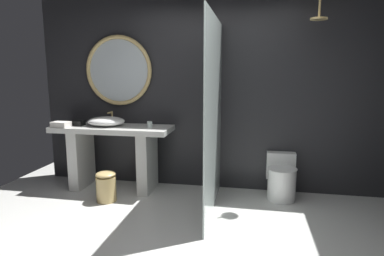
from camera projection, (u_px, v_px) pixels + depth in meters
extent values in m
cube|color=#232326|center=(209.00, 94.00, 4.38)|extent=(4.80, 0.10, 2.60)
cube|color=silver|center=(113.00, 129.00, 4.35)|extent=(1.60, 0.58, 0.07)
cube|color=silver|center=(82.00, 158.00, 4.51)|extent=(0.14, 0.49, 0.81)
cube|color=silver|center=(147.00, 162.00, 4.33)|extent=(0.14, 0.49, 0.81)
ellipsoid|color=white|center=(106.00, 121.00, 4.36)|extent=(0.51, 0.42, 0.13)
cylinder|color=tan|center=(112.00, 118.00, 4.54)|extent=(0.02, 0.02, 0.18)
cylinder|color=tan|center=(110.00, 113.00, 4.46)|extent=(0.02, 0.13, 0.02)
cylinder|color=silver|center=(150.00, 124.00, 4.25)|extent=(0.07, 0.07, 0.08)
cube|color=black|center=(78.00, 123.00, 4.40)|extent=(0.17, 0.13, 0.07)
torus|color=tan|center=(118.00, 71.00, 4.47)|extent=(0.97, 0.06, 0.97)
cylinder|color=#B2BCC1|center=(119.00, 71.00, 4.48)|extent=(0.88, 0.01, 0.88)
cube|color=silver|center=(214.00, 117.00, 3.63)|extent=(0.02, 1.47, 2.20)
cylinder|color=tan|center=(320.00, 4.00, 3.60)|extent=(0.02, 0.02, 0.30)
cylinder|color=tan|center=(319.00, 19.00, 3.62)|extent=(0.19, 0.19, 0.02)
cylinder|color=white|center=(282.00, 184.00, 4.04)|extent=(0.35, 0.35, 0.40)
ellipsoid|color=white|center=(282.00, 168.00, 4.00)|extent=(0.36, 0.40, 0.02)
cube|color=white|center=(280.00, 165.00, 4.27)|extent=(0.37, 0.19, 0.35)
cylinder|color=tan|center=(106.00, 189.00, 4.01)|extent=(0.25, 0.25, 0.31)
ellipsoid|color=tan|center=(106.00, 174.00, 3.98)|extent=(0.25, 0.25, 0.07)
cube|color=silver|center=(61.00, 124.00, 4.27)|extent=(0.24, 0.18, 0.07)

